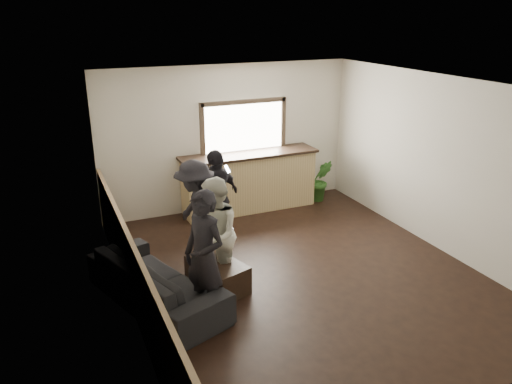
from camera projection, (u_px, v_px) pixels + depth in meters
name	position (u px, v px, depth m)	size (l,w,h in m)	color
ground	(300.00, 273.00, 7.52)	(5.00, 6.00, 0.01)	black
room_shell	(255.00, 187.00, 6.74)	(5.01, 6.01, 2.80)	silver
bar_counter	(249.00, 178.00, 9.73)	(2.70, 0.68, 2.13)	tan
sofa	(157.00, 281.00, 6.64)	(2.25, 0.88, 0.66)	black
coffee_table	(217.00, 274.00, 7.06)	(0.51, 0.92, 0.41)	black
cup_a	(202.00, 258.00, 6.99)	(0.12, 0.12, 0.10)	silver
cup_b	(229.00, 260.00, 6.95)	(0.09, 0.09, 0.09)	silver
potted_plant	(320.00, 180.00, 10.24)	(0.48, 0.39, 0.87)	#2D6623
person_a	(204.00, 256.00, 6.18)	(0.65, 0.74, 1.71)	black
person_b	(215.00, 235.00, 6.89)	(0.79, 0.92, 1.61)	beige
person_c	(196.00, 214.00, 7.53)	(0.62, 1.08, 1.67)	black
person_d	(217.00, 198.00, 8.18)	(1.03, 0.83, 1.64)	black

